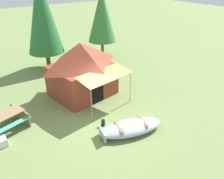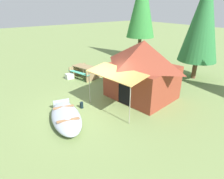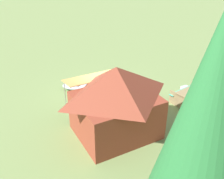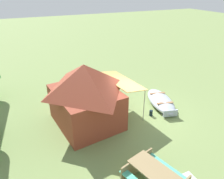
{
  "view_description": "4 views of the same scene",
  "coord_description": "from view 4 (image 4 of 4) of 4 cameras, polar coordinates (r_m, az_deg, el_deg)",
  "views": [
    {
      "loc": [
        -5.16,
        -7.85,
        6.4
      ],
      "look_at": [
        0.92,
        0.48,
        1.06
      ],
      "focal_mm": 37.31,
      "sensor_mm": 36.0,
      "label": 1
    },
    {
      "loc": [
        7.29,
        -4.33,
        4.63
      ],
      "look_at": [
        0.49,
        0.7,
        0.94
      ],
      "focal_mm": 31.51,
      "sensor_mm": 36.0,
      "label": 2
    },
    {
      "loc": [
        3.76,
        10.87,
        6.73
      ],
      "look_at": [
        -0.16,
        0.63,
        0.95
      ],
      "focal_mm": 41.19,
      "sensor_mm": 36.0,
      "label": 3
    },
    {
      "loc": [
        -8.02,
        5.16,
        6.14
      ],
      "look_at": [
        1.01,
        1.07,
        1.23
      ],
      "focal_mm": 34.38,
      "sensor_mm": 36.0,
      "label": 4
    }
  ],
  "objects": [
    {
      "name": "ground_plane",
      "position": [
        11.34,
        7.11,
        -6.66
      ],
      "size": [
        80.0,
        80.0,
        0.0
      ],
      "primitive_type": "plane",
      "color": "olive"
    },
    {
      "name": "canvas_cabin_tent",
      "position": [
        9.95,
        -7.04,
        -1.25
      ],
      "size": [
        3.74,
        4.35,
        3.02
      ],
      "color": "brown",
      "rests_on": "ground_plane"
    },
    {
      "name": "picnic_table",
      "position": [
        7.69,
        11.36,
        -21.78
      ],
      "size": [
        2.16,
        1.95,
        0.75
      ],
      "color": "#907850",
      "rests_on": "ground_plane"
    },
    {
      "name": "beached_rowboat",
      "position": [
        12.32,
        12.86,
        -2.97
      ],
      "size": [
        3.08,
        1.87,
        0.47
      ],
      "color": "#A1ACBB",
      "rests_on": "ground_plane"
    },
    {
      "name": "fuel_can",
      "position": [
        11.29,
        10.32,
        -6.17
      ],
      "size": [
        0.24,
        0.24,
        0.3
      ],
      "primitive_type": "cylinder",
      "rotation": [
        0.0,
        0.0,
        2.41
      ],
      "color": "black",
      "rests_on": "ground_plane"
    }
  ]
}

